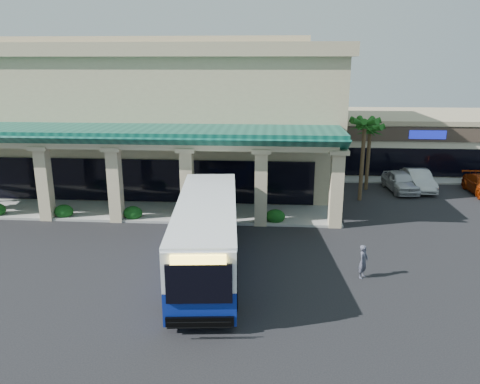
# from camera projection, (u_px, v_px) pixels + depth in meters

# --- Properties ---
(ground) EXTENTS (110.00, 110.00, 0.00)m
(ground) POSITION_uv_depth(u_px,v_px,m) (228.00, 258.00, 23.93)
(ground) COLOR black
(main_building) EXTENTS (30.80, 14.80, 11.35)m
(main_building) POSITION_uv_depth(u_px,v_px,m) (150.00, 112.00, 38.32)
(main_building) COLOR tan
(main_building) RESTS_ON ground
(arcade) EXTENTS (30.00, 6.20, 5.70)m
(arcade) POSITION_uv_depth(u_px,v_px,m) (115.00, 171.00, 30.25)
(arcade) COLOR #0B453A
(arcade) RESTS_ON ground
(strip_mall) EXTENTS (22.50, 12.50, 4.90)m
(strip_mall) POSITION_uv_depth(u_px,v_px,m) (438.00, 139.00, 45.05)
(strip_mall) COLOR beige
(strip_mall) RESTS_ON ground
(palm_0) EXTENTS (2.40, 2.40, 6.60)m
(palm_0) POSITION_uv_depth(u_px,v_px,m) (363.00, 155.00, 33.00)
(palm_0) COLOR #185115
(palm_0) RESTS_ON ground
(palm_1) EXTENTS (2.40, 2.40, 5.80)m
(palm_1) POSITION_uv_depth(u_px,v_px,m) (368.00, 153.00, 35.92)
(palm_1) COLOR #185115
(palm_1) RESTS_ON ground
(broadleaf_tree) EXTENTS (2.60, 2.60, 4.81)m
(broadleaf_tree) POSITION_uv_depth(u_px,v_px,m) (334.00, 148.00, 41.00)
(broadleaf_tree) COLOR #0D3C0F
(broadleaf_tree) RESTS_ON ground
(transit_bus) EXTENTS (3.92, 12.27, 3.37)m
(transit_bus) POSITION_uv_depth(u_px,v_px,m) (207.00, 236.00, 22.27)
(transit_bus) COLOR navy
(transit_bus) RESTS_ON ground
(pedestrian) EXTENTS (0.64, 0.69, 1.59)m
(pedestrian) POSITION_uv_depth(u_px,v_px,m) (363.00, 262.00, 21.57)
(pedestrian) COLOR #424453
(pedestrian) RESTS_ON ground
(car_silver) EXTENTS (2.28, 4.74, 1.56)m
(car_silver) POSITION_uv_depth(u_px,v_px,m) (400.00, 181.00, 36.01)
(car_silver) COLOR #BBBBC0
(car_silver) RESTS_ON ground
(car_white) EXTENTS (1.72, 4.78, 1.57)m
(car_white) POSITION_uv_depth(u_px,v_px,m) (418.00, 180.00, 36.43)
(car_white) COLOR #A8A8A8
(car_white) RESTS_ON ground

